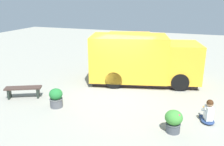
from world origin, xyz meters
name	(u,v)px	position (x,y,z in m)	size (l,w,h in m)	color
ground_plane	(122,90)	(0.00, 0.00, 0.00)	(40.00, 40.00, 0.00)	#9B9B8D
food_truck	(142,60)	(-0.65, -1.32, 1.16)	(5.59, 3.38, 2.38)	yellow
person_customer	(208,113)	(-3.68, 1.91, 0.34)	(0.59, 0.81, 0.86)	navy
planter_flowering_near	(56,98)	(1.90, 2.60, 0.39)	(0.52, 0.52, 0.76)	#55575D
planter_flowering_far	(174,121)	(-2.61, 2.94, 0.40)	(0.56, 0.56, 0.75)	#474D55
plaza_bench	(23,90)	(3.71, 2.31, 0.36)	(1.53, 1.01, 0.49)	#43322C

